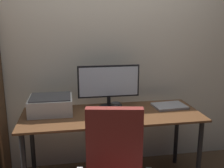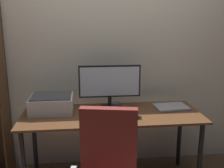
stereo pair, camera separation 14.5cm
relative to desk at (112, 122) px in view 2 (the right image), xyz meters
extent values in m
cube|color=beige|center=(0.00, 0.49, 0.65)|extent=(6.40, 0.10, 2.60)
cube|color=#56351E|center=(0.00, 0.00, 0.08)|extent=(1.68, 0.64, 0.02)
cylinder|color=black|center=(0.78, -0.26, -0.29)|extent=(0.04, 0.04, 0.72)
cylinder|color=black|center=(-0.78, 0.26, -0.29)|extent=(0.04, 0.04, 0.72)
cylinder|color=black|center=(0.78, 0.26, -0.29)|extent=(0.04, 0.04, 0.72)
cylinder|color=black|center=(0.00, 0.18, 0.09)|extent=(0.20, 0.20, 0.01)
cylinder|color=black|center=(0.00, 0.18, 0.15)|extent=(0.04, 0.04, 0.10)
cube|color=black|center=(0.00, 0.18, 0.36)|extent=(0.61, 0.03, 0.32)
cube|color=silver|center=(0.00, 0.17, 0.36)|extent=(0.58, 0.01, 0.29)
cube|color=silver|center=(0.00, -0.14, 0.09)|extent=(0.29, 0.11, 0.02)
cube|color=black|center=(0.20, -0.14, 0.10)|extent=(0.07, 0.10, 0.03)
cylinder|color=black|center=(0.04, 0.02, 0.13)|extent=(0.09, 0.09, 0.10)
cube|color=black|center=(0.09, 0.02, 0.14)|extent=(0.02, 0.01, 0.05)
cube|color=#99999E|center=(0.61, 0.09, 0.10)|extent=(0.34, 0.26, 0.02)
cube|color=silver|center=(-0.56, 0.12, 0.16)|extent=(0.40, 0.34, 0.15)
cube|color=#424244|center=(-0.56, 0.12, 0.24)|extent=(0.37, 0.31, 0.01)
cube|color=maroon|center=(-0.09, -0.63, 0.10)|extent=(0.41, 0.14, 0.52)
cube|color=#4C331E|center=(-1.05, 0.28, 0.27)|extent=(0.02, 0.28, 1.85)
camera|label=1|loc=(-0.39, -2.29, 0.93)|focal=41.78mm
camera|label=2|loc=(-0.24, -2.31, 0.93)|focal=41.78mm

